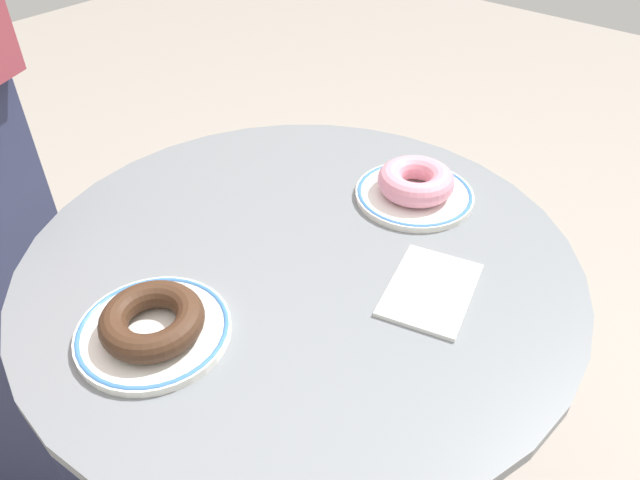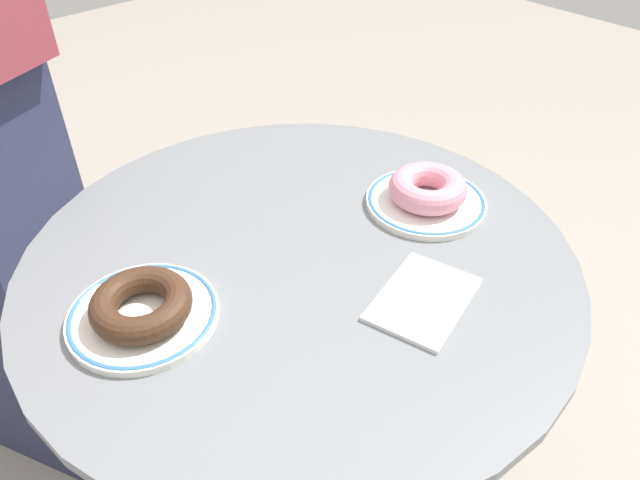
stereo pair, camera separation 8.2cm
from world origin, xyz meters
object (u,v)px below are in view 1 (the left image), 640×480
(cafe_table, at_px, (303,355))
(plate_left, at_px, (154,331))
(plate_right, at_px, (414,194))
(donut_chocolate, at_px, (152,320))
(paper_napkin, at_px, (431,290))
(donut_pink_frosted, at_px, (416,181))

(cafe_table, relative_size, plate_left, 4.17)
(plate_left, bearing_deg, plate_right, -10.28)
(cafe_table, relative_size, plate_right, 4.19)
(donut_chocolate, height_order, paper_napkin, donut_chocolate)
(plate_right, bearing_deg, paper_napkin, -141.27)
(plate_left, relative_size, paper_napkin, 1.26)
(plate_left, height_order, plate_right, same)
(plate_left, xyz_separation_m, plate_right, (0.44, -0.08, -0.00))
(plate_right, xyz_separation_m, paper_napkin, (-0.16, -0.13, -0.00))
(plate_right, bearing_deg, donut_pink_frosted, -14.04)
(cafe_table, relative_size, paper_napkin, 5.26)
(plate_left, xyz_separation_m, donut_pink_frosted, (0.44, -0.08, 0.02))
(cafe_table, bearing_deg, paper_napkin, -72.63)
(plate_right, height_order, paper_napkin, plate_right)
(donut_pink_frosted, bearing_deg, plate_right, 165.96)
(donut_chocolate, bearing_deg, plate_left, 78.43)
(donut_chocolate, distance_m, donut_pink_frosted, 0.44)
(cafe_table, height_order, paper_napkin, paper_napkin)
(plate_right, bearing_deg, donut_chocolate, 170.33)
(plate_left, bearing_deg, paper_napkin, -37.66)
(donut_pink_frosted, relative_size, paper_napkin, 0.81)
(plate_left, xyz_separation_m, paper_napkin, (0.27, -0.21, -0.00))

